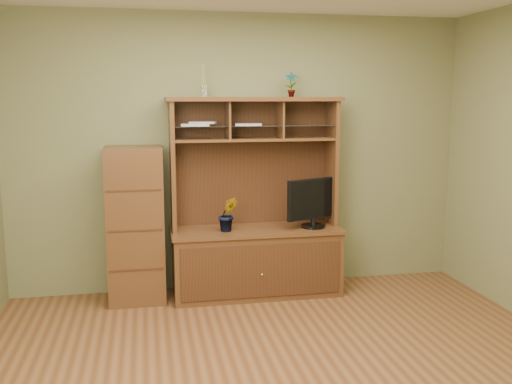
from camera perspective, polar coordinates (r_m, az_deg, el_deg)
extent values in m
cube|color=#583219|center=(4.13, 3.38, -18.05)|extent=(4.50, 4.00, 0.02)
cube|color=olive|center=(5.66, -1.56, 3.91)|extent=(4.50, 0.02, 2.70)
cube|color=olive|center=(1.88, 19.38, -8.05)|extent=(4.50, 0.02, 2.70)
cube|color=#4C2D15|center=(5.58, 0.02, -7.06)|extent=(1.60, 0.55, 0.62)
cube|color=#321A0D|center=(5.32, 0.60, -7.91)|extent=(1.50, 0.01, 0.50)
sphere|color=silver|center=(5.31, 0.63, -8.27)|extent=(0.02, 0.02, 0.02)
cube|color=#4C2D15|center=(5.50, 0.02, -3.81)|extent=(1.64, 0.59, 0.03)
cube|color=#4C2D15|center=(5.39, -8.36, 2.73)|extent=(0.04, 0.35, 1.25)
cube|color=#4C2D15|center=(5.68, 7.57, 3.09)|extent=(0.04, 0.35, 1.25)
cube|color=#321A0D|center=(5.64, -0.50, 3.13)|extent=(1.52, 0.02, 1.25)
cube|color=#4C2D15|center=(5.45, -0.19, 9.28)|extent=(1.66, 0.40, 0.04)
cube|color=#4C2D15|center=(5.46, -0.19, 5.29)|extent=(1.52, 0.32, 0.02)
cube|color=#4C2D15|center=(5.41, -2.84, 7.21)|extent=(0.02, 0.31, 0.35)
cube|color=#4C2D15|center=(5.51, 2.42, 7.25)|extent=(0.02, 0.31, 0.35)
cube|color=silver|center=(5.45, -0.17, 6.65)|extent=(1.50, 0.27, 0.01)
cylinder|color=black|center=(5.56, 5.74, -3.42)|extent=(0.23, 0.23, 0.02)
cylinder|color=black|center=(5.55, 5.74, -2.93)|extent=(0.05, 0.05, 0.07)
cube|color=black|center=(5.51, 5.78, -0.68)|extent=(0.57, 0.27, 0.39)
imported|color=#2E6021|center=(5.36, -2.83, -2.23)|extent=(0.19, 0.16, 0.33)
imported|color=#316B25|center=(5.53, 3.52, 10.69)|extent=(0.14, 0.11, 0.24)
cylinder|color=silver|center=(5.38, -5.29, 10.02)|extent=(0.06, 0.06, 0.11)
cylinder|color=tan|center=(5.38, -5.32, 11.60)|extent=(0.04, 0.04, 0.19)
cube|color=#B6B6BB|center=(5.38, -6.06, 6.71)|extent=(0.28, 0.23, 0.02)
cube|color=#B6B6BB|center=(5.38, -5.32, 6.94)|extent=(0.28, 0.24, 0.02)
cube|color=#B6B6BB|center=(5.44, -0.75, 6.78)|extent=(0.28, 0.24, 0.02)
cube|color=#4C2D15|center=(5.42, -11.95, -3.23)|extent=(0.52, 0.47, 1.45)
cube|color=#321A0D|center=(5.29, -11.85, -7.63)|extent=(0.48, 0.01, 0.02)
cube|color=#321A0D|center=(5.19, -11.98, -3.80)|extent=(0.48, 0.01, 0.01)
cube|color=#321A0D|center=(5.12, -12.12, 0.16)|extent=(0.48, 0.01, 0.02)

